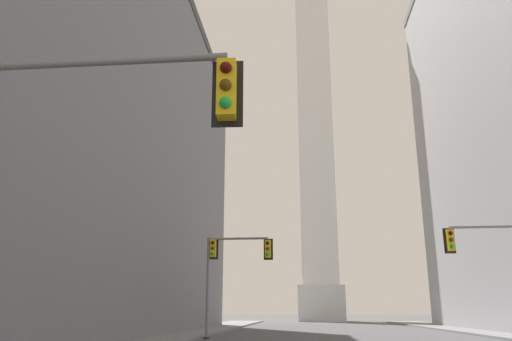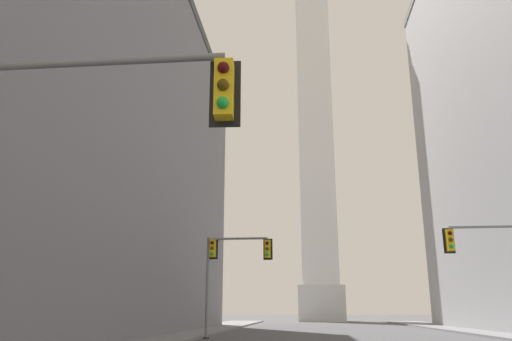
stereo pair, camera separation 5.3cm
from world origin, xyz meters
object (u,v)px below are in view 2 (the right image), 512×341
at_px(obelisk, 315,127).
at_px(traffic_light_mid_left, 229,261).
at_px(traffic_light_near_left, 44,132).
at_px(traffic_light_mid_right, 505,252).

bearing_deg(obelisk, traffic_light_mid_left, -98.03).
relative_size(obelisk, traffic_light_near_left, 10.69).
xyz_separation_m(traffic_light_near_left, traffic_light_mid_right, (14.89, 18.47, -0.31)).
xyz_separation_m(traffic_light_near_left, traffic_light_mid_left, (0.00, 22.96, -0.19)).
distance_m(traffic_light_mid_left, traffic_light_mid_right, 15.55).
bearing_deg(traffic_light_mid_right, traffic_light_near_left, -128.88).
relative_size(obelisk, traffic_light_mid_left, 11.00).
bearing_deg(traffic_light_near_left, obelisk, 84.45).
height_order(obelisk, traffic_light_near_left, obelisk).
bearing_deg(traffic_light_mid_left, traffic_light_near_left, -90.00).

